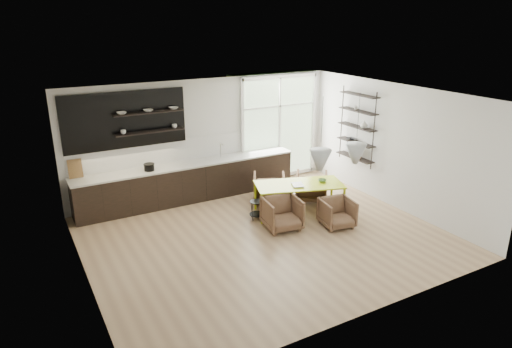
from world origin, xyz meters
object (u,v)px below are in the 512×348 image
object	(u,v)px
armchair_back_right	(311,186)
armchair_back_left	(269,188)
dining_table	(299,186)
armchair_front_right	(337,213)
wire_stool	(257,208)
armchair_front_left	(282,213)

from	to	relation	value
armchair_back_right	armchair_back_left	bearing A→B (deg)	14.52
dining_table	armchair_front_right	distance (m)	1.10
armchair_back_right	wire_stool	distance (m)	1.76
armchair_back_left	wire_stool	world-z (taller)	armchair_back_left
armchair_back_left	dining_table	bearing A→B (deg)	134.46
armchair_front_left	wire_stool	bearing A→B (deg)	117.91
dining_table	armchair_back_left	size ratio (longest dim) A/B	2.76
armchair_back_right	dining_table	bearing A→B (deg)	72.34
armchair_front_left	armchair_front_right	xyz separation A→B (m)	(1.09, -0.49, -0.04)
armchair_back_left	armchair_front_left	world-z (taller)	armchair_back_left
armchair_back_right	armchair_front_right	xyz separation A→B (m)	(-0.39, -1.50, -0.05)
dining_table	armchair_front_right	size ratio (longest dim) A/B	3.18
armchair_back_left	wire_stool	distance (m)	1.06
dining_table	armchair_back_left	distance (m)	1.00
armchair_front_right	dining_table	bearing A→B (deg)	118.80
dining_table	armchair_back_right	xyz separation A→B (m)	(0.73, 0.52, -0.32)
armchair_front_left	armchair_front_right	bearing A→B (deg)	-16.19
armchair_front_right	wire_stool	size ratio (longest dim) A/B	1.57
dining_table	armchair_front_left	size ratio (longest dim) A/B	2.83
armchair_back_right	armchair_front_right	size ratio (longest dim) A/B	1.15
armchair_front_right	wire_stool	world-z (taller)	armchair_front_right
dining_table	wire_stool	xyz separation A→B (m)	(-1.00, 0.18, -0.39)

